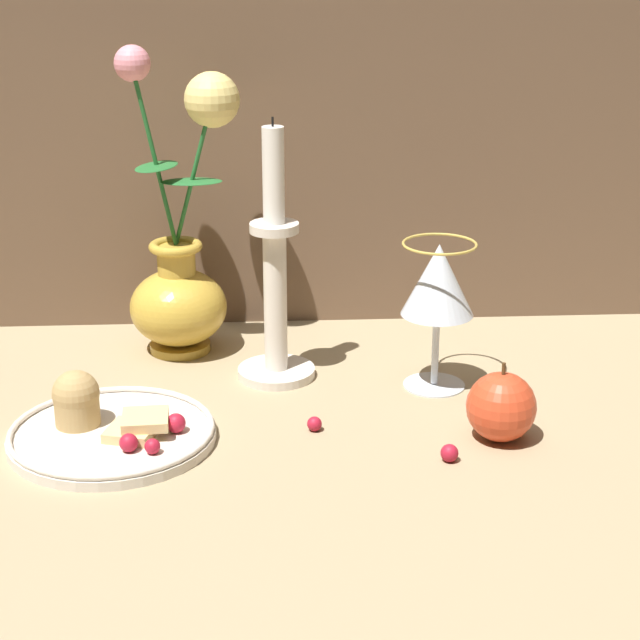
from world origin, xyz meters
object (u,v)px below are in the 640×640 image
(wine_glass, at_px, (438,285))
(candlestick, at_px, (275,289))
(plate_with_pastries, at_px, (107,427))
(apple_beside_vase, at_px, (501,407))
(vase, at_px, (181,264))

(wine_glass, relative_size, candlestick, 0.56)
(plate_with_pastries, xyz_separation_m, apple_beside_vase, (0.39, -0.02, 0.02))
(vase, bearing_deg, apple_beside_vase, -38.22)
(wine_glass, bearing_deg, vase, 156.21)
(plate_with_pastries, bearing_deg, wine_glass, 18.26)
(apple_beside_vase, bearing_deg, wine_glass, 108.47)
(plate_with_pastries, xyz_separation_m, wine_glass, (0.34, 0.11, 0.10))
(wine_glass, bearing_deg, candlestick, 167.95)
(plate_with_pastries, height_order, apple_beside_vase, apple_beside_vase)
(vase, relative_size, plate_with_pastries, 1.74)
(vase, height_order, apple_beside_vase, vase)
(wine_glass, distance_m, apple_beside_vase, 0.16)
(wine_glass, distance_m, candlestick, 0.18)
(plate_with_pastries, height_order, wine_glass, wine_glass)
(candlestick, distance_m, apple_beside_vase, 0.28)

